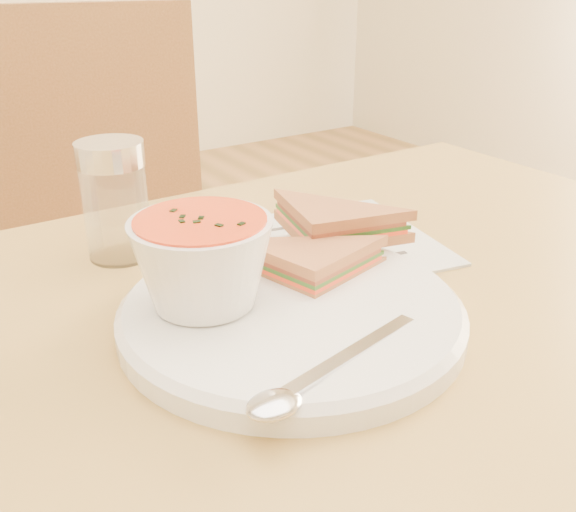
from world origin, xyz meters
TOP-DOWN VIEW (x-y plane):
  - chair_far at (-0.00, 0.58)m, footprint 0.50×0.50m
  - plate at (-0.03, 0.01)m, footprint 0.29×0.29m
  - soup_bowl at (-0.09, 0.04)m, footprint 0.13×0.13m
  - sandwich_half_a at (-0.01, -0.00)m, footprint 0.12×0.12m
  - sandwich_half_b at (0.02, 0.05)m, footprint 0.13×0.13m
  - spoon at (-0.06, -0.08)m, footprint 0.19×0.08m
  - paper_menu at (0.07, 0.13)m, footprint 0.30×0.25m
  - condiment_shaker at (-0.09, 0.21)m, footprint 0.07×0.07m

SIDE VIEW (x-z plane):
  - chair_far at x=0.00m, z-range 0.00..0.96m
  - paper_menu at x=0.07m, z-range 0.75..0.75m
  - plate at x=-0.03m, z-range 0.75..0.77m
  - spoon at x=-0.06m, z-range 0.77..0.78m
  - sandwich_half_a at x=-0.01m, z-range 0.77..0.80m
  - sandwich_half_b at x=0.02m, z-range 0.78..0.81m
  - soup_bowl at x=-0.09m, z-range 0.77..0.84m
  - condiment_shaker at x=-0.09m, z-range 0.75..0.87m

